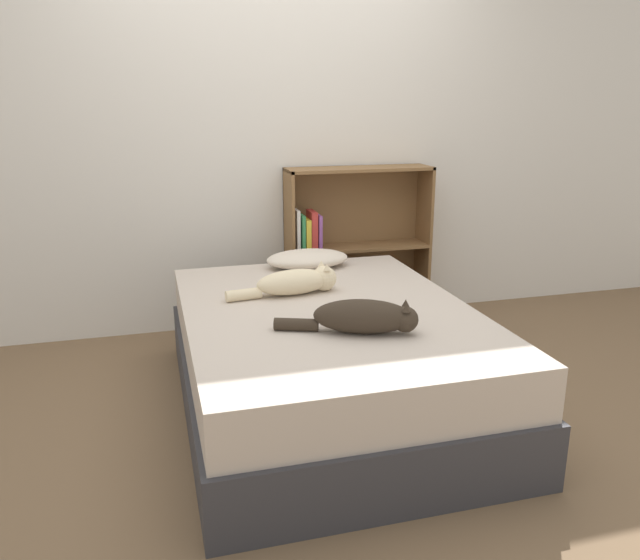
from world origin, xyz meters
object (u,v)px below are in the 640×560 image
pillow (308,259)px  cat_light (298,282)px  cat_dark (365,317)px  bookshelf (351,244)px  bed (328,359)px

pillow → cat_light: bearing=-109.8°
pillow → cat_dark: size_ratio=0.83×
cat_light → bookshelf: 1.10m
cat_light → cat_dark: (0.14, -0.62, 0.01)m
cat_light → bookshelf: size_ratio=0.56×
bed → pillow: (0.09, 0.75, 0.31)m
pillow → bed: bearing=-97.0°
bed → pillow: bearing=83.0°
pillow → cat_light: size_ratio=0.83×
cat_dark → cat_light: bearing=123.9°
bookshelf → cat_dark: bearing=-106.1°
pillow → cat_light: cat_light is taller
bed → cat_light: (-0.08, 0.26, 0.33)m
cat_light → bookshelf: (0.59, 0.93, -0.04)m
bed → cat_dark: 0.49m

